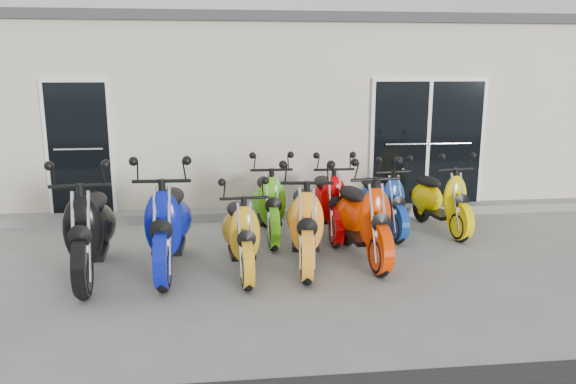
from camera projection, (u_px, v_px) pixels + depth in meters
name	position (u px, v px, depth m)	size (l,w,h in m)	color
ground	(293.00, 256.00, 7.52)	(80.00, 80.00, 0.00)	gray
building	(264.00, 109.00, 12.22)	(14.00, 6.00, 3.20)	beige
roof_cap	(263.00, 29.00, 11.86)	(14.20, 6.20, 0.16)	#3F3F42
front_step	(278.00, 213.00, 9.47)	(14.00, 0.40, 0.15)	gray
door_left	(79.00, 145.00, 9.00)	(1.07, 0.08, 2.22)	black
door_right	(428.00, 140.00, 9.65)	(2.02, 0.08, 2.22)	black
scooter_front_black	(89.00, 216.00, 6.63)	(0.74, 2.04, 1.51)	black
scooter_front_blue	(168.00, 211.00, 6.85)	(0.75, 2.05, 1.52)	#091494
scooter_front_orange_a	(241.00, 222.00, 6.79)	(0.63, 1.73, 1.28)	gold
scooter_front_orange_b	(305.00, 210.00, 7.04)	(0.71, 1.94, 1.44)	orange
scooter_front_red	(362.00, 206.00, 7.25)	(0.71, 1.94, 1.43)	#E43100
scooter_back_green	(269.00, 193.00, 8.20)	(0.67, 1.84, 1.36)	#4FB615
scooter_back_red	(328.00, 192.00, 8.31)	(0.66, 1.81, 1.34)	#BD0001
scooter_back_blue	(381.00, 193.00, 8.47)	(0.62, 1.69, 1.25)	navy
scooter_back_yellow	(440.00, 190.00, 8.55)	(0.63, 1.74, 1.28)	#FBD800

